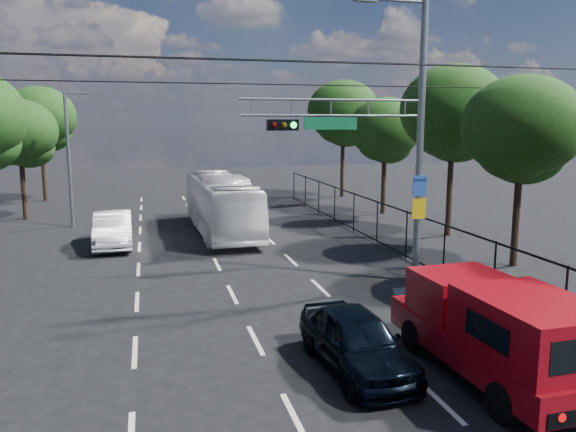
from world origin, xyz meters
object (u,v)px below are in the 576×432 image
object	(u,v)px
signal_mast	(387,131)
red_pickup	(495,328)
white_bus	(221,204)
white_van	(113,229)
navy_hatchback	(356,341)

from	to	relation	value
signal_mast	red_pickup	xyz separation A→B (m)	(-0.65, -7.38, -4.09)
white_bus	signal_mast	bearing A→B (deg)	-69.79
red_pickup	white_bus	xyz separation A→B (m)	(-3.60, 17.98, 0.30)
white_van	signal_mast	bearing A→B (deg)	-44.13
red_pickup	signal_mast	bearing A→B (deg)	84.99
white_bus	white_van	bearing A→B (deg)	-159.51
white_van	white_bus	bearing A→B (deg)	20.01
signal_mast	navy_hatchback	xyz separation A→B (m)	(-3.40, -6.25, -4.55)
navy_hatchback	white_van	world-z (taller)	white_van
signal_mast	white_van	xyz separation A→B (m)	(-9.42, 8.49, -4.47)
white_bus	red_pickup	bearing A→B (deg)	-80.31
navy_hatchback	white_bus	bearing A→B (deg)	89.52
navy_hatchback	white_van	distance (m)	15.92
signal_mast	red_pickup	distance (m)	8.47
signal_mast	navy_hatchback	world-z (taller)	signal_mast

